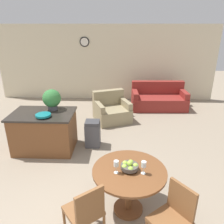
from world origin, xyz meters
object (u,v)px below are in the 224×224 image
(dining_chair_near_left, at_px, (86,210))
(wine_glass_right, at_px, (144,165))
(teal_bowl, at_px, (43,115))
(dining_table, at_px, (129,179))
(kitchen_island, at_px, (45,131))
(dining_chair_near_right, at_px, (174,215))
(armchair, at_px, (111,111))
(potted_plant, at_px, (52,99))
(couch, at_px, (158,100))
(wine_glass_left, at_px, (116,164))
(fruit_bowl, at_px, (129,166))
(trash_bin, at_px, (93,134))

(dining_chair_near_left, height_order, wine_glass_right, wine_glass_right)
(dining_chair_near_left, distance_m, teal_bowl, 2.38)
(dining_table, bearing_deg, teal_bowl, 138.89)
(kitchen_island, relative_size, teal_bowl, 4.30)
(dining_chair_near_right, bearing_deg, wine_glass_right, -3.24)
(dining_chair_near_left, bearing_deg, armchair, 49.57)
(teal_bowl, distance_m, potted_plant, 0.49)
(couch, bearing_deg, kitchen_island, -138.76)
(wine_glass_left, relative_size, teal_bowl, 0.62)
(teal_bowl, bearing_deg, fruit_bowl, -41.12)
(wine_glass_left, distance_m, teal_bowl, 2.20)
(teal_bowl, bearing_deg, kitchen_island, 114.70)
(dining_table, relative_size, wine_glass_right, 5.50)
(dining_chair_near_left, relative_size, trash_bin, 1.42)
(trash_bin, bearing_deg, wine_glass_right, -64.21)
(dining_chair_near_left, bearing_deg, dining_chair_near_right, -39.69)
(wine_glass_left, distance_m, trash_bin, 2.14)
(wine_glass_right, bearing_deg, fruit_bowl, 159.28)
(kitchen_island, xyz_separation_m, trash_bin, (1.06, 0.19, -0.13))
(teal_bowl, height_order, trash_bin, teal_bowl)
(dining_chair_near_right, bearing_deg, wine_glass_left, 17.60)
(dining_table, relative_size, dining_chair_near_right, 1.21)
(kitchen_island, height_order, armchair, kitchen_island)
(wine_glass_left, relative_size, trash_bin, 0.31)
(trash_bin, bearing_deg, wine_glass_left, -73.66)
(dining_chair_near_left, relative_size, wine_glass_right, 4.56)
(fruit_bowl, relative_size, wine_glass_left, 1.30)
(wine_glass_left, height_order, potted_plant, potted_plant)
(wine_glass_left, relative_size, armchair, 0.16)
(dining_chair_near_right, distance_m, kitchen_island, 3.28)
(dining_chair_near_left, height_order, couch, dining_chair_near_left)
(wine_glass_right, distance_m, trash_bin, 2.27)
(potted_plant, height_order, trash_bin, potted_plant)
(fruit_bowl, relative_size, teal_bowl, 0.80)
(trash_bin, distance_m, couch, 3.26)
(fruit_bowl, bearing_deg, wine_glass_left, -159.57)
(kitchen_island, distance_m, teal_bowl, 0.54)
(potted_plant, relative_size, trash_bin, 0.75)
(dining_chair_near_left, bearing_deg, kitchen_island, 81.31)
(dining_chair_near_left, relative_size, kitchen_island, 0.65)
(dining_chair_near_left, bearing_deg, dining_table, 5.31)
(dining_chair_near_right, bearing_deg, couch, -45.24)
(dining_table, bearing_deg, armchair, 96.57)
(dining_chair_near_right, height_order, kitchen_island, dining_chair_near_right)
(dining_chair_near_left, bearing_deg, couch, 33.09)
(dining_chair_near_left, bearing_deg, trash_bin, 56.89)
(fruit_bowl, bearing_deg, dining_chair_near_right, -46.56)
(kitchen_island, xyz_separation_m, armchair, (1.43, 1.71, -0.16))
(fruit_bowl, height_order, trash_bin, fruit_bowl)
(armchair, bearing_deg, dining_chair_near_left, -114.34)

